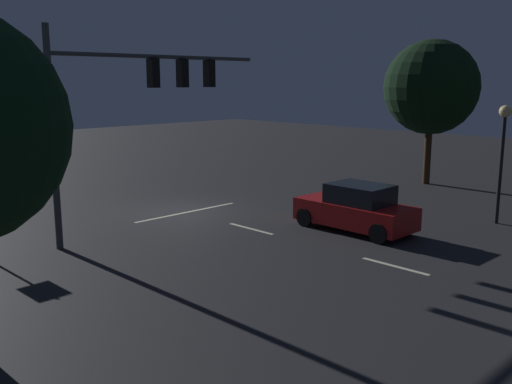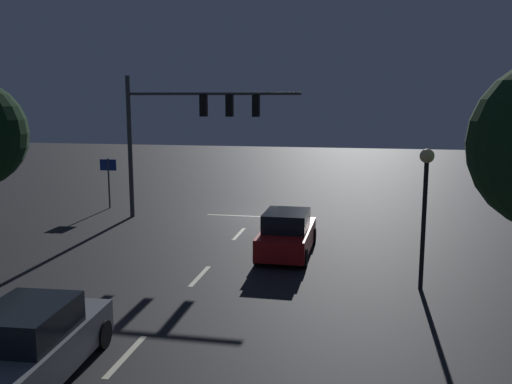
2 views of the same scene
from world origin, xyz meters
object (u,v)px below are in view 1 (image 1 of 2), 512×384
Objects in this scene: street_lamp_left_kerb at (503,140)px; tree_left_far at (431,87)px; car_approaching at (356,209)px; traffic_signal_assembly at (135,92)px.

tree_left_far is at bearing -133.28° from street_lamp_left_kerb.
car_approaching is at bearing 16.12° from tree_left_far.
street_lamp_left_kerb is at bearing 140.25° from traffic_signal_assembly.
traffic_signal_assembly is at bearing -44.10° from car_approaching.
tree_left_far reaches higher than traffic_signal_assembly.
traffic_signal_assembly is at bearing -8.32° from tree_left_far.
tree_left_far is at bearing -163.88° from car_approaching.
street_lamp_left_kerb reaches higher than car_approaching.
traffic_signal_assembly is 1.17× the size of tree_left_far.
traffic_signal_assembly reaches higher than street_lamp_left_kerb.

